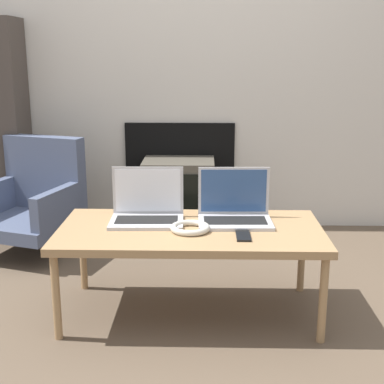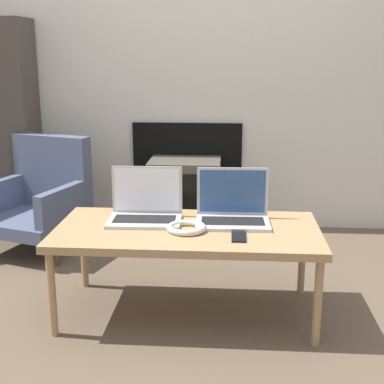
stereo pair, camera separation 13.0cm
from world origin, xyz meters
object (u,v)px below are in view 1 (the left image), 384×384
laptop_left (147,209)px  tv (179,197)px  armchair (34,198)px  phone (243,236)px  laptop_right (235,210)px  headphones (189,228)px

laptop_left → tv: bearing=82.9°
laptop_left → armchair: bearing=135.3°
phone → tv: bearing=105.2°
laptop_left → armchair: (-0.79, 0.74, -0.15)m
laptop_left → armchair: armchair is taller
phone → armchair: size_ratio=0.20×
laptop_right → phone: 0.24m
tv → armchair: size_ratio=0.74×
laptop_right → headphones: bearing=-145.8°
tv → phone: bearing=-74.8°
laptop_right → headphones: 0.27m
phone → armchair: armchair is taller
laptop_left → phone: laptop_left is taller
armchair → laptop_right: bearing=-13.5°
laptop_left → tv: 1.08m
tv → laptop_right: bearing=-73.1°
headphones → phone: size_ratio=1.30×
headphones → tv: bearing=95.1°
laptop_right → armchair: 1.43m
laptop_left → tv: laptop_left is taller
laptop_left → headphones: size_ratio=1.94×
laptop_left → headphones: bearing=-38.3°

